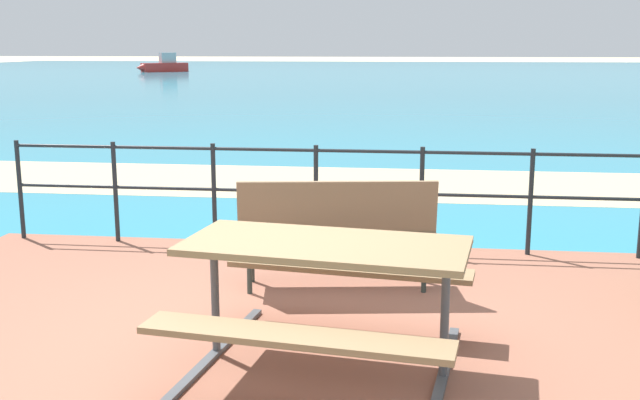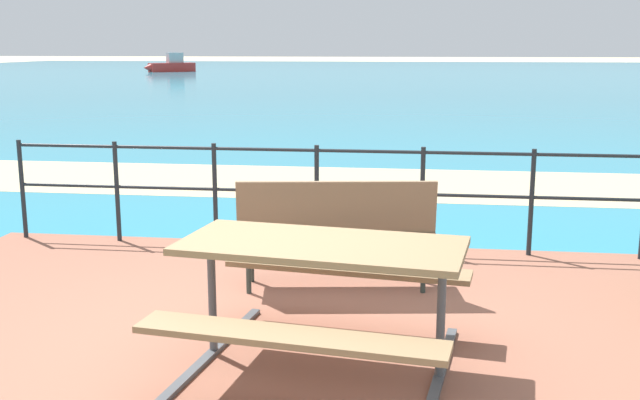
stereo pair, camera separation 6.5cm
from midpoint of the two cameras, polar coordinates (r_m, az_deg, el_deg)
The scene contains 8 objects.
ground_plane at distance 4.93m, azimuth -4.41°, elevation -11.71°, with size 240.00×240.00×0.00m, color beige.
patio_paving at distance 4.92m, azimuth -4.41°, elevation -11.39°, with size 6.40×5.20×0.06m, color #935B47.
sea_water at distance 44.49m, azimuth 5.95°, elevation 9.10°, with size 90.00×90.00×0.01m, color teal.
beach_strip at distance 10.85m, azimuth 2.07°, elevation 1.31°, with size 54.00×2.62×0.01m, color tan.
picnic_table at distance 4.43m, azimuth -0.01°, elevation -5.59°, with size 1.84×1.73×0.77m.
park_bench at distance 5.83m, azimuth 0.96°, elevation -1.67°, with size 1.56×0.63×0.89m.
railing_fence at distance 7.06m, azimuth -0.57°, elevation 1.16°, with size 5.94×0.04×0.98m.
boat_near at distance 56.84m, azimuth -11.78°, elevation 9.92°, with size 3.37×3.10×1.38m.
Camera 1 is at (0.89, -4.44, 1.96)m, focal length 42.31 mm.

